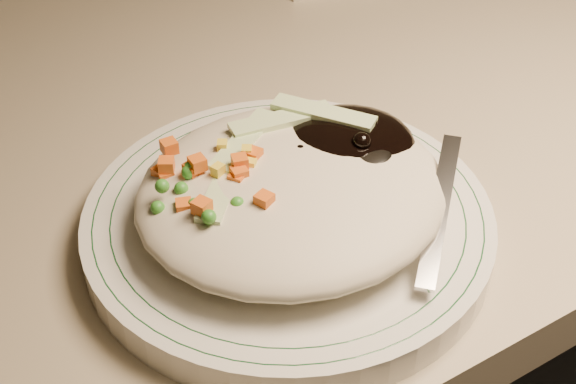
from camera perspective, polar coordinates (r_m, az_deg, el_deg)
desk at (r=0.80m, az=-5.03°, el=-3.87°), size 1.40×0.70×0.74m
plate at (r=0.50m, az=0.00°, el=-2.29°), size 0.26×0.26×0.02m
plate_rim at (r=0.50m, az=0.00°, el=-1.43°), size 0.24×0.24×0.00m
meal at (r=0.48m, az=0.48°, el=0.63°), size 0.21×0.19×0.05m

